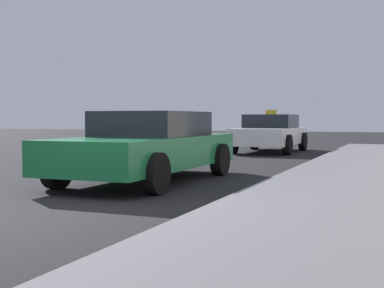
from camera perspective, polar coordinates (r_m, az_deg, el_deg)
ground_plane at (r=6.88m, az=-15.21°, el=-6.90°), size 80.00×80.00×0.00m
car_green at (r=9.64m, az=-4.73°, el=-0.18°), size 2.01×4.57×1.27m
car_white at (r=18.15m, az=8.40°, el=1.19°), size 1.99×4.04×1.43m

